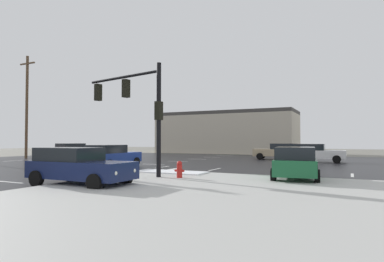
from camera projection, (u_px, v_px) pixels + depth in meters
ground_plane at (138, 166)px, 23.51m from camera, size 120.00×120.00×0.00m
road_asphalt at (138, 166)px, 23.51m from camera, size 44.00×44.00×0.02m
sidewalk_corner at (260, 219)px, 7.46m from camera, size 18.00×18.00×0.14m
snow_strip_curbside at (171, 172)px, 17.72m from camera, size 4.00×1.60×0.06m
lane_markings at (141, 168)px, 21.74m from camera, size 36.15×36.15×0.01m
traffic_signal_mast at (137, 102)px, 16.50m from camera, size 5.30×1.25×5.54m
fire_hydrant at (179, 169)px, 15.20m from camera, size 0.48×0.26×0.79m
strip_building_background at (226, 133)px, 48.84m from camera, size 20.49×8.00×6.17m
sedan_tan at (278, 151)px, 31.95m from camera, size 4.68×2.44×1.58m
sedan_blue at (111, 156)px, 22.17m from camera, size 2.15×4.59×1.58m
sedan_navy at (78, 166)px, 13.30m from camera, size 4.56×2.06×1.58m
sedan_red at (75, 151)px, 33.58m from camera, size 2.42×4.68×1.58m
sedan_white at (315, 152)px, 28.11m from camera, size 4.54×2.02×1.58m
sedan_green at (296, 163)px, 15.18m from camera, size 2.42×4.68×1.58m
utility_pole_far at (27, 105)px, 34.23m from camera, size 2.20×0.28×10.93m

